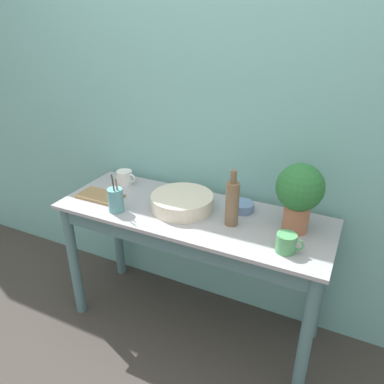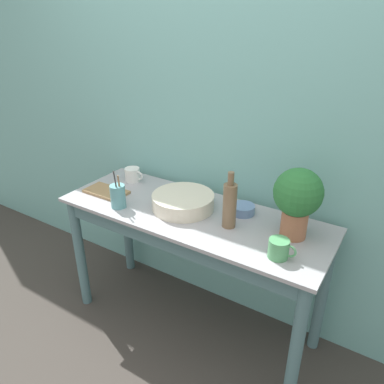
# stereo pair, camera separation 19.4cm
# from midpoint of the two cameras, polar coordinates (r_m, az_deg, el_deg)

# --- Properties ---
(ground_plane) EXTENTS (12.00, 12.00, 0.00)m
(ground_plane) POSITION_cam_midpoint_polar(r_m,az_deg,el_deg) (2.32, -1.27, -23.21)
(ground_plane) COLOR #3D3833
(wall_back) EXTENTS (6.00, 0.05, 2.40)m
(wall_back) POSITION_cam_midpoint_polar(r_m,az_deg,el_deg) (2.11, 7.50, 10.55)
(wall_back) COLOR #70ADA8
(wall_back) RESTS_ON ground_plane
(counter_table) EXTENTS (1.48, 0.54, 0.78)m
(counter_table) POSITION_cam_midpoint_polar(r_m,az_deg,el_deg) (2.06, 2.36, -7.29)
(counter_table) COLOR slate
(counter_table) RESTS_ON ground_plane
(potted_plant) EXTENTS (0.23, 0.23, 0.34)m
(potted_plant) POSITION_cam_midpoint_polar(r_m,az_deg,el_deg) (1.79, 18.82, -0.85)
(potted_plant) COLOR #A36647
(potted_plant) RESTS_ON counter_table
(bowl_wash_large) EXTENTS (0.34, 0.34, 0.08)m
(bowl_wash_large) POSITION_cam_midpoint_polar(r_m,az_deg,el_deg) (2.02, 1.38, -1.52)
(bowl_wash_large) COLOR beige
(bowl_wash_large) RESTS_ON counter_table
(bottle_tall) EXTENTS (0.07, 0.07, 0.29)m
(bottle_tall) POSITION_cam_midpoint_polar(r_m,az_deg,el_deg) (1.83, 8.79, -1.98)
(bottle_tall) COLOR brown
(bottle_tall) RESTS_ON counter_table
(mug_white) EXTENTS (0.13, 0.09, 0.08)m
(mug_white) POSITION_cam_midpoint_polar(r_m,az_deg,el_deg) (2.36, -6.71, 2.60)
(mug_white) COLOR white
(mug_white) RESTS_ON counter_table
(mug_green) EXTENTS (0.12, 0.09, 0.09)m
(mug_green) POSITION_cam_midpoint_polar(r_m,az_deg,el_deg) (1.70, 16.39, -8.39)
(mug_green) COLOR #4C935B
(mug_green) RESTS_ON counter_table
(bowl_small_blue) EXTENTS (0.12, 0.12, 0.05)m
(bowl_small_blue) POSITION_cam_midpoint_polar(r_m,az_deg,el_deg) (2.01, 10.54, -2.68)
(bowl_small_blue) COLOR #6684B2
(bowl_small_blue) RESTS_ON counter_table
(utensil_cup) EXTENTS (0.08, 0.08, 0.22)m
(utensil_cup) POSITION_cam_midpoint_polar(r_m,az_deg,el_deg) (2.04, -8.57, -0.69)
(utensil_cup) COLOR #569399
(utensil_cup) RESTS_ON counter_table
(tray_board) EXTENTS (0.25, 0.14, 0.02)m
(tray_board) POSITION_cam_midpoint_polar(r_m,az_deg,el_deg) (2.24, -10.53, 0.00)
(tray_board) COLOR #99754C
(tray_board) RESTS_ON counter_table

